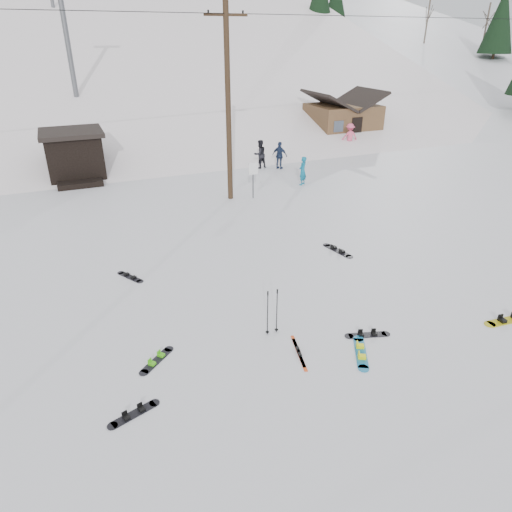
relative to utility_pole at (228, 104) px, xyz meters
name	(u,v)px	position (x,y,z in m)	size (l,w,h in m)	color
ground	(348,378)	(-2.00, -14.00, -4.68)	(200.00, 200.00, 0.00)	white
ski_slope	(116,193)	(-2.00, 41.00, -16.68)	(60.00, 75.00, 45.00)	white
ridge_right	(371,167)	(36.00, 36.00, -15.68)	(34.00, 85.00, 36.00)	white
treeline_right	(404,99)	(34.00, 28.00, -4.68)	(20.00, 60.00, 10.00)	black
treeline_crest	(84,80)	(-2.00, 72.00, -4.68)	(50.00, 6.00, 10.00)	black
utility_pole	(228,104)	(0.00, 0.00, 0.00)	(2.00, 0.26, 9.00)	#3A2819
trail_sign	(253,174)	(1.10, -0.42, -3.41)	(0.50, 0.09, 1.85)	#595B60
lift_hut	(75,155)	(-7.00, 6.94, -3.32)	(3.40, 4.10, 2.75)	black
lift_tower_near	(66,30)	(-6.00, 16.00, 3.18)	(2.20, 0.36, 8.00)	#595B60
cabin	(342,121)	(13.00, 10.00, -3.20)	(5.39, 4.40, 3.77)	brown
hero_snowboard	(361,352)	(-1.15, -13.30, -4.65)	(0.89, 1.39, 0.11)	#1B7DB3
hero_skis	(299,352)	(-2.67, -12.64, -4.66)	(0.44, 1.50, 0.08)	#CD3F15
ski_poles	(272,312)	(-2.95, -11.53, -3.96)	(0.39, 0.10, 1.40)	black
board_scatter_a	(134,414)	(-7.10, -13.15, -4.66)	(1.22, 0.57, 0.09)	black
board_scatter_b	(130,277)	(-6.15, -6.62, -4.66)	(0.76, 1.14, 0.09)	black
board_scatter_c	(157,360)	(-6.24, -11.49, -4.66)	(1.05, 0.94, 0.09)	black
board_scatter_d	(367,335)	(-0.51, -12.70, -4.66)	(1.27, 0.56, 0.09)	black
board_scatter_e	(509,320)	(3.78, -13.72, -4.65)	(1.67, 0.43, 0.12)	gold
board_scatter_f	(338,250)	(1.69, -7.61, -4.65)	(0.54, 1.55, 0.11)	black
skier_teal	(303,171)	(4.52, 0.64, -3.89)	(0.58, 0.38, 1.59)	#0D6688
skier_dark	(260,154)	(3.72, 4.80, -3.81)	(0.85, 0.66, 1.75)	black
skier_pink	(350,136)	(11.82, 7.08, -3.77)	(1.18, 0.68, 1.83)	#E45077
skier_navy	(280,155)	(4.78, 4.14, -3.84)	(0.98, 0.41, 1.68)	#1C2947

